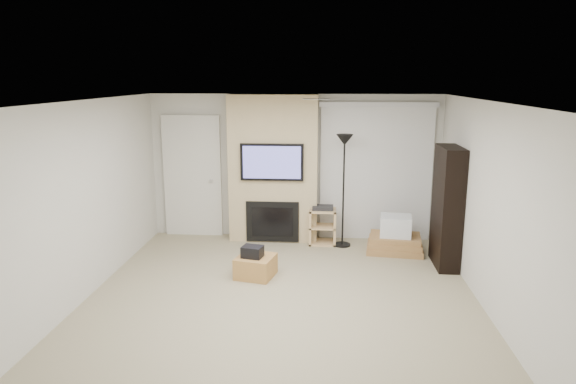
# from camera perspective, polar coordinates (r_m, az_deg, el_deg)

# --- Properties ---
(floor) EXTENTS (5.00, 5.50, 0.00)m
(floor) POSITION_cam_1_polar(r_m,az_deg,el_deg) (6.66, -0.78, -12.00)
(floor) COLOR tan
(floor) RESTS_ON ground
(ceiling) EXTENTS (5.00, 5.50, 0.00)m
(ceiling) POSITION_cam_1_polar(r_m,az_deg,el_deg) (6.06, -0.85, 10.02)
(ceiling) COLOR white
(ceiling) RESTS_ON wall_back
(wall_back) EXTENTS (5.00, 0.00, 2.50)m
(wall_back) POSITION_cam_1_polar(r_m,az_deg,el_deg) (8.92, 0.73, 2.81)
(wall_back) COLOR silver
(wall_back) RESTS_ON ground
(wall_front) EXTENTS (5.00, 0.00, 2.50)m
(wall_front) POSITION_cam_1_polar(r_m,az_deg,el_deg) (3.66, -4.67, -12.12)
(wall_front) COLOR silver
(wall_front) RESTS_ON ground
(wall_left) EXTENTS (0.00, 5.50, 2.50)m
(wall_left) POSITION_cam_1_polar(r_m,az_deg,el_deg) (6.92, -21.91, -1.03)
(wall_left) COLOR silver
(wall_left) RESTS_ON ground
(wall_right) EXTENTS (0.00, 5.50, 2.50)m
(wall_right) POSITION_cam_1_polar(r_m,az_deg,el_deg) (6.52, 21.65, -1.81)
(wall_right) COLOR silver
(wall_right) RESTS_ON ground
(hvac_vent) EXTENTS (0.35, 0.18, 0.01)m
(hvac_vent) POSITION_cam_1_polar(r_m,az_deg,el_deg) (6.83, 3.15, 10.28)
(hvac_vent) COLOR silver
(hvac_vent) RESTS_ON ceiling
(ottoman) EXTENTS (0.60, 0.60, 0.30)m
(ottoman) POSITION_cam_1_polar(r_m,az_deg,el_deg) (7.37, -3.61, -8.25)
(ottoman) COLOR #B68143
(ottoman) RESTS_ON floor
(black_bag) EXTENTS (0.32, 0.28, 0.16)m
(black_bag) POSITION_cam_1_polar(r_m,az_deg,el_deg) (7.27, -3.97, -6.63)
(black_bag) COLOR black
(black_bag) RESTS_ON ottoman
(fireplace_wall) EXTENTS (1.50, 0.47, 2.50)m
(fireplace_wall) POSITION_cam_1_polar(r_m,az_deg,el_deg) (8.75, -1.64, 2.51)
(fireplace_wall) COLOR tan
(fireplace_wall) RESTS_ON floor
(entry_door) EXTENTS (1.02, 0.11, 2.14)m
(entry_door) POSITION_cam_1_polar(r_m,az_deg,el_deg) (9.21, -10.54, 1.66)
(entry_door) COLOR silver
(entry_door) RESTS_ON floor
(vertical_blinds) EXTENTS (1.98, 0.10, 2.37)m
(vertical_blinds) POSITION_cam_1_polar(r_m,az_deg,el_deg) (8.90, 9.76, 2.74)
(vertical_blinds) COLOR silver
(vertical_blinds) RESTS_ON floor
(floor_lamp) EXTENTS (0.28, 0.28, 1.88)m
(floor_lamp) POSITION_cam_1_polar(r_m,az_deg,el_deg) (8.39, 6.26, 3.68)
(floor_lamp) COLOR black
(floor_lamp) RESTS_ON floor
(av_stand) EXTENTS (0.45, 0.38, 0.66)m
(av_stand) POSITION_cam_1_polar(r_m,az_deg,el_deg) (8.73, 3.86, -3.55)
(av_stand) COLOR #DEB77D
(av_stand) RESTS_ON floor
(box_stack) EXTENTS (0.96, 0.77, 0.59)m
(box_stack) POSITION_cam_1_polar(r_m,az_deg,el_deg) (8.53, 11.81, -5.02)
(box_stack) COLOR #A47643
(box_stack) RESTS_ON floor
(bookshelf) EXTENTS (0.30, 0.80, 1.80)m
(bookshelf) POSITION_cam_1_polar(r_m,az_deg,el_deg) (7.92, 17.27, -1.63)
(bookshelf) COLOR black
(bookshelf) RESTS_ON floor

